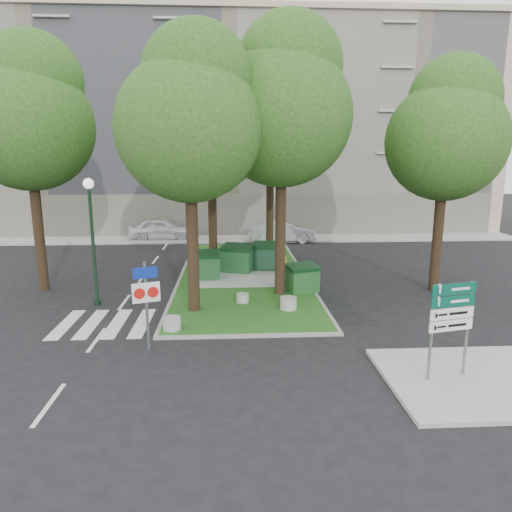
{
  "coord_description": "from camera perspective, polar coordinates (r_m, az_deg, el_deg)",
  "views": [
    {
      "loc": [
        -0.06,
        -14.27,
        5.82
      ],
      "look_at": [
        0.92,
        3.46,
        2.0
      ],
      "focal_mm": 32.0,
      "sensor_mm": 36.0,
      "label": 1
    }
  ],
  "objects": [
    {
      "name": "dumpster_c",
      "position": [
        23.93,
        1.47,
        0.01
      ],
      "size": [
        1.66,
        1.29,
        1.4
      ],
      "rotation": [
        0.0,
        0.0,
        -0.16
      ],
      "color": "#0F321E",
      "rests_on": "median_island"
    },
    {
      "name": "car_silver",
      "position": [
        32.16,
        3.23,
        3.08
      ],
      "size": [
        4.74,
        1.82,
        1.54
      ],
      "primitive_type": "imported",
      "rotation": [
        0.0,
        0.0,
        1.61
      ],
      "color": "#A3A4AB",
      "rests_on": "ground"
    },
    {
      "name": "dumpster_a",
      "position": [
        22.08,
        -6.45,
        -1.15
      ],
      "size": [
        1.54,
        1.14,
        1.37
      ],
      "rotation": [
        0.0,
        0.0,
        0.08
      ],
      "color": "#103D19",
      "rests_on": "median_island"
    },
    {
      "name": "litter_bin",
      "position": [
        23.31,
        3.27,
        -1.04
      ],
      "size": [
        0.45,
        0.45,
        0.79
      ],
      "primitive_type": "cylinder",
      "color": "gold",
      "rests_on": "median_island"
    },
    {
      "name": "car_white",
      "position": [
        33.7,
        -11.69,
        3.3
      ],
      "size": [
        4.67,
        1.92,
        1.58
      ],
      "primitive_type": "imported",
      "rotation": [
        0.0,
        0.0,
        1.56
      ],
      "color": "silver",
      "rests_on": "ground"
    },
    {
      "name": "median_kerb",
      "position": [
        23.01,
        -1.67,
        -2.39
      ],
      "size": [
        6.3,
        16.3,
        0.1
      ],
      "primitive_type": "cube",
      "color": "gray",
      "rests_on": "ground"
    },
    {
      "name": "zebra_crossing",
      "position": [
        17.21,
        -15.5,
        -8.07
      ],
      "size": [
        5.0,
        3.0,
        0.01
      ],
      "primitive_type": "cube",
      "color": "silver",
      "rests_on": "ground"
    },
    {
      "name": "tree_street_right",
      "position": [
        21.42,
        22.88,
        14.33
      ],
      "size": [
        5.0,
        5.0,
        10.06
      ],
      "color": "black",
      "rests_on": "ground"
    },
    {
      "name": "directional_sign",
      "position": [
        12.93,
        23.2,
        -6.83
      ],
      "size": [
        1.27,
        0.32,
        2.58
      ],
      "rotation": [
        0.0,
        0.0,
        0.21
      ],
      "color": "slate",
      "rests_on": "sidewalk_corner"
    },
    {
      "name": "tree_median_mid",
      "position": [
        23.38,
        -5.43,
        14.93
      ],
      "size": [
        4.8,
        4.8,
        9.99
      ],
      "color": "black",
      "rests_on": "ground"
    },
    {
      "name": "tree_median_far",
      "position": [
        26.55,
        2.02,
        17.53
      ],
      "size": [
        5.8,
        5.8,
        11.93
      ],
      "color": "black",
      "rests_on": "ground"
    },
    {
      "name": "apartment_building",
      "position": [
        40.33,
        -3.19,
        15.21
      ],
      "size": [
        41.0,
        12.0,
        16.0
      ],
      "primitive_type": "cube",
      "color": "#BFA98F",
      "rests_on": "ground"
    },
    {
      "name": "traffic_sign_pole",
      "position": [
        14.25,
        -13.59,
        -4.62
      ],
      "size": [
        0.81,
        0.32,
        2.8
      ],
      "rotation": [
        0.0,
        0.0,
        0.33
      ],
      "color": "slate",
      "rests_on": "ground"
    },
    {
      "name": "sidewalk_corner",
      "position": [
        13.87,
        26.25,
        -13.74
      ],
      "size": [
        5.0,
        4.0,
        0.12
      ],
      "primitive_type": "cube",
      "color": "#999993",
      "rests_on": "ground"
    },
    {
      "name": "bollard_mid",
      "position": [
        18.48,
        -1.68,
        -5.26
      ],
      "size": [
        0.5,
        0.5,
        0.36
      ],
      "primitive_type": "cylinder",
      "color": "gray",
      "rests_on": "median_island"
    },
    {
      "name": "median_island",
      "position": [
        23.01,
        -1.67,
        -2.36
      ],
      "size": [
        6.0,
        16.0,
        0.12
      ],
      "primitive_type": "cube",
      "color": "#1E4F16",
      "rests_on": "ground"
    },
    {
      "name": "dumpster_b",
      "position": [
        23.3,
        -2.34,
        -0.3
      ],
      "size": [
        1.79,
        1.5,
        1.43
      ],
      "rotation": [
        0.0,
        0.0,
        -0.32
      ],
      "color": "#12401C",
      "rests_on": "median_island"
    },
    {
      "name": "tree_median_near_right",
      "position": [
        19.08,
        3.51,
        18.63
      ],
      "size": [
        5.6,
        5.6,
        11.46
      ],
      "color": "black",
      "rests_on": "ground"
    },
    {
      "name": "street_lamp",
      "position": [
        18.95,
        -19.85,
        3.43
      ],
      "size": [
        0.4,
        0.4,
        5.07
      ],
      "color": "black",
      "rests_on": "ground"
    },
    {
      "name": "tree_street_left",
      "position": [
        22.06,
        -26.46,
        15.68
      ],
      "size": [
        5.4,
        5.4,
        11.0
      ],
      "color": "black",
      "rests_on": "ground"
    },
    {
      "name": "ground",
      "position": [
        15.41,
        -2.74,
        -10.06
      ],
      "size": [
        120.0,
        120.0,
        0.0
      ],
      "primitive_type": "plane",
      "color": "black",
      "rests_on": "ground"
    },
    {
      "name": "building_sidewalk",
      "position": [
        33.28,
        -3.02,
        2.15
      ],
      "size": [
        42.0,
        3.0,
        0.12
      ],
      "primitive_type": "cube",
      "color": "#999993",
      "rests_on": "ground"
    },
    {
      "name": "dumpster_d",
      "position": [
        19.91,
        5.79,
        -2.78
      ],
      "size": [
        1.57,
        1.33,
        1.24
      ],
      "rotation": [
        0.0,
        0.0,
        0.35
      ],
      "color": "#154517",
      "rests_on": "median_island"
    },
    {
      "name": "tree_median_near_left",
      "position": [
        16.95,
        -8.08,
        17.09
      ],
      "size": [
        5.2,
        5.2,
        10.53
      ],
      "color": "black",
      "rests_on": "ground"
    },
    {
      "name": "bollard_left",
      "position": [
        15.89,
        -10.45,
        -8.27
      ],
      "size": [
        0.6,
        0.6,
        0.43
      ],
      "primitive_type": "cylinder",
      "color": "#A1A09B",
      "rests_on": "median_island"
    },
    {
      "name": "bollard_right",
      "position": [
        17.7,
        4.06,
        -5.9
      ],
      "size": [
        0.64,
        0.64,
        0.46
      ],
      "primitive_type": "cylinder",
      "color": "#9B9B96",
      "rests_on": "median_island"
    }
  ]
}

